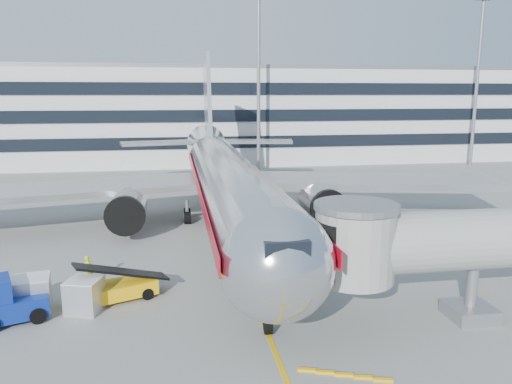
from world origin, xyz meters
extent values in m
plane|color=gray|center=(0.00, 0.00, 0.00)|extent=(180.00, 180.00, 0.00)
cube|color=#E9AB0C|center=(0.00, 10.00, 0.01)|extent=(0.25, 70.00, 0.01)
cylinder|color=silver|center=(0.00, 8.00, 4.20)|extent=(5.00, 36.00, 5.00)
sphere|color=silver|center=(0.00, -10.00, 4.20)|extent=(5.00, 5.00, 5.00)
cone|color=silver|center=(0.00, 31.00, 4.80)|extent=(5.00, 10.00, 5.00)
cube|color=black|center=(0.00, -11.50, 5.33)|extent=(1.80, 1.20, 0.90)
cube|color=#B7B7BC|center=(13.00, 13.50, 3.40)|extent=(24.95, 12.07, 0.50)
cube|color=#B7B7BC|center=(-13.00, 13.50, 3.40)|extent=(24.95, 12.07, 0.50)
cylinder|color=#99999E|center=(8.00, 10.00, 2.20)|extent=(3.00, 4.20, 3.00)
cylinder|color=#99999E|center=(-8.00, 10.00, 2.20)|extent=(3.00, 4.20, 3.00)
cylinder|color=black|center=(8.00, 8.00, 2.20)|extent=(3.10, 0.50, 3.10)
cylinder|color=black|center=(-8.00, 8.00, 2.20)|extent=(3.10, 0.50, 3.10)
cube|color=#B7B7BC|center=(0.00, 31.50, 9.20)|extent=(0.45, 9.39, 13.72)
cube|color=#B7B7BC|center=(5.50, 32.00, 5.40)|extent=(10.41, 4.94, 0.35)
cube|color=#B7B7BC|center=(-5.50, 32.00, 5.40)|extent=(10.41, 4.94, 0.35)
cylinder|color=gray|center=(0.00, -8.00, 0.90)|extent=(0.24, 0.24, 1.80)
cylinder|color=black|center=(0.00, -8.00, 0.45)|extent=(0.35, 0.90, 0.90)
cylinder|color=gray|center=(3.20, 14.00, 1.00)|extent=(0.30, 0.30, 2.00)
cylinder|color=gray|center=(-3.20, 14.00, 1.00)|extent=(0.30, 0.30, 2.00)
cube|color=#AC0C1D|center=(2.52, 8.00, 4.50)|extent=(0.06, 38.00, 0.90)
cube|color=#AC0C1D|center=(-2.52, 8.00, 4.50)|extent=(0.06, 38.00, 0.90)
cylinder|color=#A8A8A3|center=(10.50, -8.00, 4.20)|extent=(13.00, 3.00, 3.00)
cylinder|color=#A8A8A3|center=(4.20, -8.00, 4.20)|extent=(3.80, 3.80, 3.40)
cylinder|color=gray|center=(4.20, -8.00, 6.10)|extent=(4.00, 4.00, 0.30)
cube|color=black|center=(2.90, -8.00, 4.20)|extent=(1.40, 2.60, 2.60)
cylinder|color=gray|center=(10.50, -8.00, 1.60)|extent=(0.56, 0.56, 3.20)
cube|color=gray|center=(10.50, -8.00, 0.35)|extent=(2.20, 2.20, 0.70)
cylinder|color=black|center=(9.60, -8.00, 0.35)|extent=(0.35, 0.70, 0.70)
cylinder|color=black|center=(11.40, -8.00, 0.35)|extent=(0.35, 0.70, 0.70)
cube|color=silver|center=(0.00, 58.00, 7.50)|extent=(150.00, 24.00, 15.00)
cube|color=black|center=(0.00, 45.90, 4.00)|extent=(150.00, 0.30, 1.80)
cube|color=black|center=(0.00, 45.90, 8.00)|extent=(150.00, 0.30, 1.80)
cube|color=black|center=(0.00, 45.90, 12.00)|extent=(150.00, 0.30, 1.80)
cube|color=gray|center=(0.00, 58.00, 15.30)|extent=(150.00, 24.00, 0.60)
cylinder|color=gray|center=(8.00, 42.00, 12.50)|extent=(0.50, 0.50, 25.00)
cylinder|color=gray|center=(42.00, 42.00, 12.50)|extent=(0.50, 0.50, 25.00)
cube|color=#FFBA0A|center=(-7.83, -2.87, 0.61)|extent=(5.17, 3.49, 0.77)
cube|color=black|center=(-7.83, -2.87, 1.60)|extent=(5.18, 3.07, 1.69)
cylinder|color=black|center=(-9.75, -2.83, 0.33)|extent=(0.73, 0.54, 0.66)
cylinder|color=black|center=(-9.17, -4.26, 0.33)|extent=(0.73, 0.54, 0.66)
cylinder|color=black|center=(-6.49, -1.49, 0.33)|extent=(0.73, 0.54, 0.66)
cylinder|color=black|center=(-5.90, -2.92, 0.33)|extent=(0.73, 0.54, 0.66)
cube|color=navy|center=(-12.41, -4.60, 0.75)|extent=(3.66, 2.86, 1.03)
cylinder|color=black|center=(-11.75, -3.43, 0.40)|extent=(0.87, 0.61, 0.80)
cylinder|color=black|center=(-11.14, -5.04, 0.40)|extent=(0.87, 0.61, 0.80)
cube|color=silver|center=(-11.73, -3.54, 0.92)|extent=(2.06, 2.06, 1.83)
cube|color=white|center=(-11.73, -3.54, 1.86)|extent=(2.06, 2.06, 0.07)
cube|color=silver|center=(-9.04, -3.96, 0.86)|extent=(2.06, 2.06, 1.72)
cube|color=white|center=(-9.04, -3.96, 1.74)|extent=(2.06, 2.06, 0.06)
imported|color=#C3F119|center=(-9.53, 0.27, 0.83)|extent=(0.72, 0.66, 1.66)
camera|label=1|loc=(-4.13, -29.71, 11.30)|focal=35.00mm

